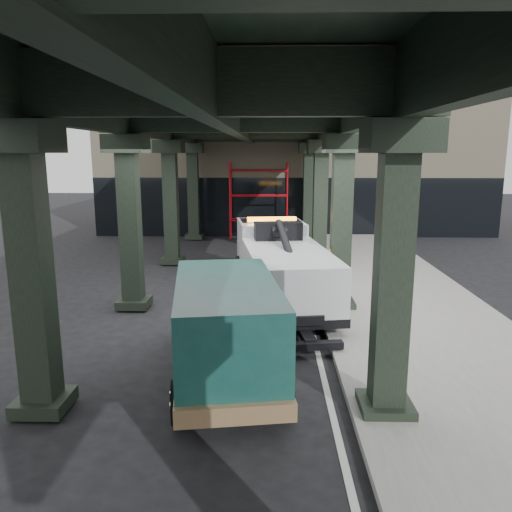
# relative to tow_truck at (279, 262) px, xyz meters

# --- Properties ---
(ground) EXTENTS (90.00, 90.00, 0.00)m
(ground) POSITION_rel_tow_truck_xyz_m (-0.89, -2.97, -1.23)
(ground) COLOR black
(ground) RESTS_ON ground
(sidewalk) EXTENTS (5.00, 40.00, 0.15)m
(sidewalk) POSITION_rel_tow_truck_xyz_m (3.61, -0.97, -1.15)
(sidewalk) COLOR gray
(sidewalk) RESTS_ON ground
(lane_stripe) EXTENTS (0.12, 38.00, 0.01)m
(lane_stripe) POSITION_rel_tow_truck_xyz_m (0.81, -0.97, -1.22)
(lane_stripe) COLOR silver
(lane_stripe) RESTS_ON ground
(viaduct) EXTENTS (7.40, 32.00, 6.40)m
(viaduct) POSITION_rel_tow_truck_xyz_m (-1.29, -0.97, 4.23)
(viaduct) COLOR black
(viaduct) RESTS_ON ground
(building) EXTENTS (22.00, 10.00, 8.00)m
(building) POSITION_rel_tow_truck_xyz_m (1.11, 17.03, 2.77)
(building) COLOR #C6B793
(building) RESTS_ON ground
(scaffolding) EXTENTS (3.08, 0.88, 4.00)m
(scaffolding) POSITION_rel_tow_truck_xyz_m (-0.89, 11.68, 0.88)
(scaffolding) COLOR red
(scaffolding) RESTS_ON ground
(tow_truck) EXTENTS (3.13, 7.88, 2.52)m
(tow_truck) POSITION_rel_tow_truck_xyz_m (0.00, 0.00, 0.00)
(tow_truck) COLOR black
(tow_truck) RESTS_ON ground
(towed_van) EXTENTS (2.71, 5.40, 2.10)m
(towed_van) POSITION_rel_tow_truck_xyz_m (-1.18, -5.51, -0.10)
(towed_van) COLOR #12413C
(towed_van) RESTS_ON ground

